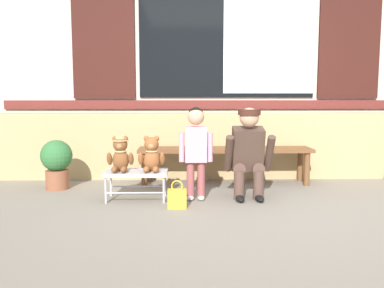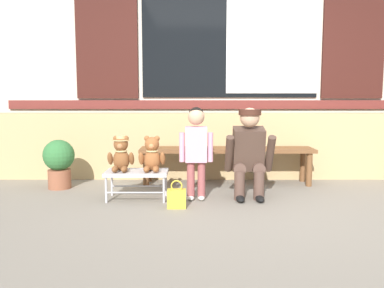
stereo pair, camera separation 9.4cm
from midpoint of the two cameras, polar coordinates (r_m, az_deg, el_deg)
ground_plane at (r=4.08m, az=7.96°, el=-8.61°), size 60.00×60.00×0.00m
brick_low_wall at (r=5.39m, az=5.92°, el=-0.23°), size 6.51×0.25×0.85m
shop_facade at (r=5.91m, az=5.59°, el=13.83°), size 6.65×0.26×3.61m
wooden_bench_long at (r=5.03m, az=5.24°, el=-1.33°), size 2.10×0.40×0.44m
small_display_bench at (r=4.30m, az=-7.16°, el=-4.14°), size 0.64×0.36×0.30m
teddy_bear_with_hat at (r=4.30m, az=-9.31°, el=-1.41°), size 0.28×0.27×0.36m
teddy_bear_plain at (r=4.26m, az=-5.05°, el=-1.55°), size 0.28×0.26×0.36m
child_standing at (r=4.20m, az=1.10°, el=0.13°), size 0.35×0.18×0.96m
adult_crouching at (r=4.34m, az=8.46°, el=-1.21°), size 0.50×0.49×0.95m
handbag_on_ground at (r=3.98m, az=-1.58°, el=-7.50°), size 0.18×0.11×0.27m
potted_plant at (r=4.99m, az=-17.55°, el=-2.25°), size 0.36×0.36×0.57m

